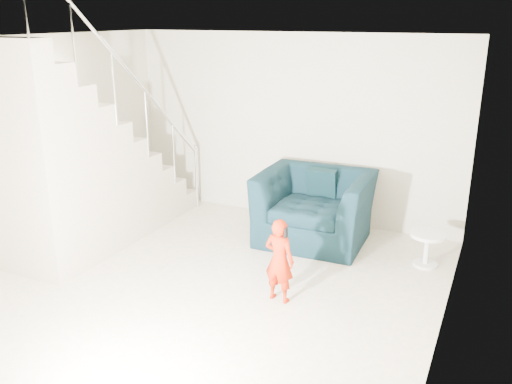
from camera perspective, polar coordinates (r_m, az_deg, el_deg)
floor at (r=6.07m, az=-6.21°, el=-10.68°), size 5.50×5.50×0.00m
ceiling at (r=5.33m, az=-7.22°, el=15.67°), size 5.50×5.50×0.00m
back_wall at (r=7.95m, az=3.80°, el=6.72°), size 5.00×0.00×5.00m
left_wall at (r=7.16m, az=-24.03°, el=3.91°), size 0.00×5.50×5.50m
right_wall at (r=4.79m, az=19.75°, el=-2.07°), size 0.00×5.50×5.50m
armchair at (r=7.29m, az=6.17°, el=-1.60°), size 1.48×1.31×0.94m
toddler at (r=5.74m, az=2.47°, el=-7.19°), size 0.36×0.26×0.93m
side_table at (r=6.89m, az=17.57°, el=-5.22°), size 0.43×0.43×0.43m
staircase at (r=7.27m, az=-17.79°, el=1.53°), size 1.02×3.03×3.62m
cushion at (r=7.53m, az=6.96°, el=0.98°), size 0.42×0.20×0.41m
throw at (r=7.43m, az=1.49°, el=-0.15°), size 0.05×0.52×0.58m
phone at (r=5.53m, az=3.17°, el=-4.31°), size 0.02×0.05×0.10m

